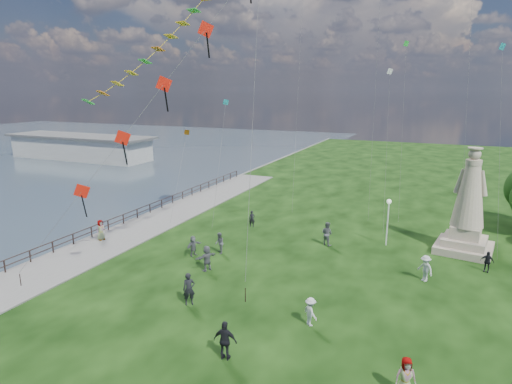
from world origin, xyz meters
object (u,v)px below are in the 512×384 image
at_px(person_4, 406,377).
at_px(person_6, 252,219).
at_px(person_8, 425,268).
at_px(statue, 468,213).
at_px(person_2, 310,312).
at_px(pier_pavilion, 80,147).
at_px(person_7, 327,233).
at_px(person_9, 487,262).
at_px(person_3, 225,341).
at_px(lamppost, 388,212).
at_px(person_10, 101,231).
at_px(person_5, 193,246).
at_px(person_0, 189,289).
at_px(person_1, 219,243).
at_px(person_11, 207,258).

relative_size(person_4, person_6, 1.14).
xyz_separation_m(person_4, person_8, (0.21, 11.98, 0.02)).
bearing_deg(statue, person_2, -108.62).
relative_size(pier_pavilion, person_7, 15.49).
bearing_deg(person_7, person_6, 8.20).
height_order(statue, person_2, statue).
bearing_deg(person_8, person_9, 80.48).
bearing_deg(person_7, pier_pavilion, -5.01).
xyz_separation_m(statue, person_3, (-10.67, -19.69, -2.12)).
bearing_deg(lamppost, person_2, -98.64).
bearing_deg(person_10, person_5, -75.75).
distance_m(person_0, person_7, 13.86).
height_order(statue, person_7, statue).
bearing_deg(person_9, person_2, -114.77).
distance_m(person_1, person_8, 14.77).
xyz_separation_m(person_9, person_11, (-17.89, -7.56, 0.16)).
distance_m(person_1, person_9, 19.12).
bearing_deg(person_9, lamppost, 173.42).
distance_m(person_5, person_8, 16.50).
height_order(person_1, person_11, person_11).
bearing_deg(person_1, person_0, -18.89).
bearing_deg(person_6, person_1, -111.79).
bearing_deg(person_5, person_0, -137.79).
height_order(person_0, person_6, person_0).
height_order(person_2, person_8, person_8).
distance_m(pier_pavilion, person_7, 61.09).
distance_m(person_5, person_11, 3.04).
height_order(lamppost, person_8, lamppost).
relative_size(person_0, person_6, 1.27).
distance_m(statue, lamppost, 5.83).
xyz_separation_m(person_7, person_9, (11.50, -0.74, -0.22)).
distance_m(person_6, person_10, 13.10).
distance_m(lamppost, person_11, 14.98).
xyz_separation_m(pier_pavilion, statue, (64.67, -24.71, 1.24)).
height_order(person_3, person_4, person_3).
bearing_deg(lamppost, statue, 10.29).
relative_size(lamppost, person_8, 2.17).
relative_size(statue, person_8, 4.58).
bearing_deg(lamppost, person_3, -104.83).
relative_size(person_8, person_11, 0.98).
relative_size(person_2, person_6, 1.03).
bearing_deg(person_4, person_11, 128.44).
distance_m(pier_pavilion, lamppost, 64.32).
relative_size(person_5, person_8, 0.89).
relative_size(person_3, person_7, 1.00).
bearing_deg(lamppost, person_4, -80.56).
bearing_deg(person_3, person_2, -128.44).
bearing_deg(person_11, person_2, 90.11).
height_order(person_3, person_7, person_7).
distance_m(person_2, person_9, 14.80).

